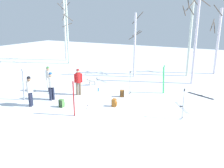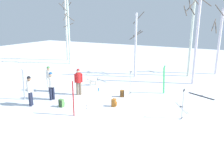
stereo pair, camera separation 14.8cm
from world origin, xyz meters
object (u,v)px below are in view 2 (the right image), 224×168
backpack_0 (114,103)px  birch_tree_2 (136,45)px  ski_poles_1 (130,82)px  water_bottle_1 (87,107)px  birch_tree_1 (69,31)px  backpack_2 (122,94)px  backpack_1 (62,103)px  birch_tree_3 (192,26)px  birch_tree_4 (196,39)px  ski_pair_planted_0 (73,99)px  ski_pair_lying_1 (201,96)px  person_1 (49,77)px  person_3 (30,89)px  ski_poles_0 (183,104)px  ski_pair_planted_1 (164,80)px  person_0 (79,80)px  water_bottle_0 (99,90)px  birch_tree_0 (66,26)px  ski_pair_lying_0 (182,107)px  person_2 (51,84)px  birch_tree_5 (219,40)px  dog (92,80)px  ski_pair_planted_2 (24,85)px

backpack_0 → birch_tree_2: bearing=103.2°
ski_poles_1 → water_bottle_1: 3.67m
water_bottle_1 → birch_tree_1: size_ratio=0.03×
backpack_2 → water_bottle_1: bearing=-106.6°
backpack_1 → birch_tree_3: size_ratio=0.06×
water_bottle_1 → birch_tree_4: (4.15, 7.89, 3.24)m
water_bottle_1 → birch_tree_2: size_ratio=0.04×
ski_pair_planted_0 → birch_tree_2: size_ratio=0.35×
backpack_2 → ski_pair_lying_1: bearing=29.4°
person_1 → backpack_1: person_1 is taller
person_3 → ski_pair_planted_0: (2.98, -0.02, -0.08)m
ski_poles_0 → birch_tree_3: bearing=99.1°
ski_pair_planted_1 → backpack_2: 2.88m
person_0 → water_bottle_0: size_ratio=7.66×
person_3 → water_bottle_0: 4.61m
birch_tree_0 → ski_pair_lying_1: bearing=-22.6°
water_bottle_0 → person_0: bearing=-120.4°
ski_pair_lying_0 → ski_pair_lying_1: size_ratio=0.97×
birch_tree_0 → backpack_2: bearing=-38.4°
ski_pair_lying_1 → ski_pair_planted_1: bearing=-165.5°
person_2 → ski_pair_planted_0: 2.93m
person_0 → ski_pair_lying_0: bearing=7.5°
ski_pair_lying_1 → birch_tree_3: bearing=109.6°
person_3 → ski_poles_1: person_3 is taller
person_2 → person_3: (-0.37, -1.32, 0.00)m
birch_tree_3 → birch_tree_2: bearing=-148.7°
backpack_0 → birch_tree_2: (-1.62, 6.88, 2.46)m
ski_pair_planted_1 → ski_pair_lying_1: 2.52m
ski_pair_planted_0 → birch_tree_4: size_ratio=0.29×
birch_tree_0 → ski_pair_planted_0: bearing=-50.8°
backpack_1 → water_bottle_0: bearing=84.6°
birch_tree_3 → birch_tree_1: bearing=-179.4°
person_0 → ski_pair_lying_1: person_0 is taller
backpack_0 → birch_tree_1: size_ratio=0.07×
ski_poles_0 → backpack_2: 4.42m
person_0 → backpack_2: (2.62, 0.93, -0.77)m
ski_poles_0 → birch_tree_3: size_ratio=0.20×
ski_pair_lying_1 → backpack_0: 5.80m
birch_tree_0 → birch_tree_3: size_ratio=0.97×
birch_tree_5 → birch_tree_2: bearing=-143.8°
person_0 → dog: bearing=100.6°
backpack_1 → ski_poles_0: bearing=12.8°
ski_pair_lying_0 → ski_poles_1: 3.67m
ski_pair_lying_1 → ski_poles_1: 4.54m
person_0 → birch_tree_5: bearing=55.3°
birch_tree_4 → person_1: bearing=-141.7°
person_3 → birch_tree_4: bearing=51.2°
water_bottle_0 → ski_pair_planted_2: bearing=-130.8°
backpack_2 → birch_tree_5: birch_tree_5 is taller
person_1 → dog: size_ratio=2.46×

